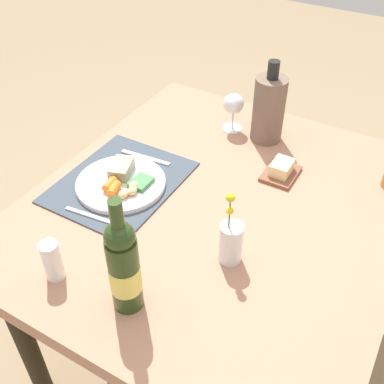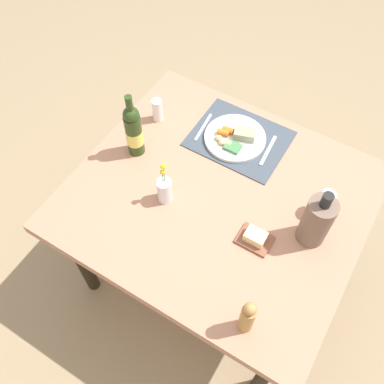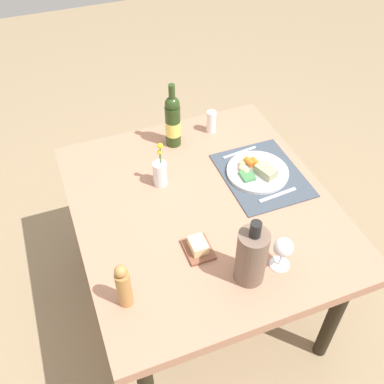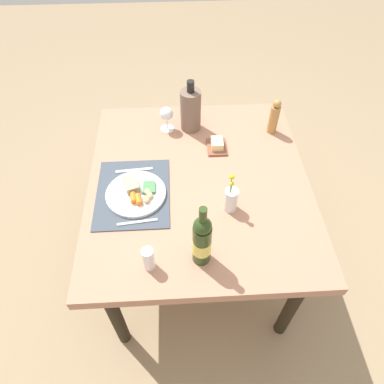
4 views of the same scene
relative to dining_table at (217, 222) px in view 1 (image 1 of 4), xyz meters
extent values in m
plane|color=#967F5F|center=(0.00, 0.00, -0.64)|extent=(8.00, 8.00, 0.00)
cube|color=tan|center=(0.00, 0.00, 0.05)|extent=(1.18, 1.06, 0.05)
cylinder|color=black|center=(-0.49, -0.43, -0.31)|extent=(0.06, 0.06, 0.66)
cylinder|color=black|center=(0.49, -0.43, -0.31)|extent=(0.06, 0.06, 0.66)
cylinder|color=black|center=(-0.49, 0.43, -0.31)|extent=(0.06, 0.06, 0.66)
cube|color=#3E4855|center=(0.07, -0.31, 0.08)|extent=(0.42, 0.34, 0.01)
cylinder|color=silver|center=(0.08, -0.30, 0.09)|extent=(0.28, 0.28, 0.02)
cube|color=#999B79|center=(0.05, -0.32, 0.12)|extent=(0.11, 0.09, 0.04)
cylinder|color=orange|center=(0.12, -0.30, 0.11)|extent=(0.06, 0.04, 0.03)
cylinder|color=orange|center=(0.13, -0.28, 0.11)|extent=(0.06, 0.04, 0.03)
ellipsoid|color=#D9C184|center=(0.09, -0.24, 0.11)|extent=(0.03, 0.03, 0.02)
ellipsoid|color=#DDB17F|center=(0.11, -0.23, 0.11)|extent=(0.03, 0.03, 0.02)
ellipsoid|color=tan|center=(0.14, -0.24, 0.11)|extent=(0.03, 0.03, 0.02)
cube|color=#44824B|center=(0.06, -0.23, 0.10)|extent=(0.07, 0.06, 0.01)
cube|color=silver|center=(-0.07, -0.31, 0.08)|extent=(0.03, 0.18, 0.00)
cube|color=silver|center=(0.24, -0.28, 0.08)|extent=(0.03, 0.18, 0.00)
cylinder|color=white|center=(0.45, -0.23, 0.13)|extent=(0.05, 0.05, 0.11)
cylinder|color=#725C4D|center=(-0.40, -0.02, 0.19)|extent=(0.11, 0.11, 0.23)
cylinder|color=black|center=(-0.40, -0.02, 0.34)|extent=(0.04, 0.04, 0.06)
cylinder|color=#283E18|center=(0.43, -0.02, 0.18)|extent=(0.07, 0.07, 0.21)
sphere|color=#283E18|center=(0.43, -0.02, 0.30)|extent=(0.07, 0.07, 0.07)
cylinder|color=#283E18|center=(0.43, -0.02, 0.35)|extent=(0.03, 0.03, 0.09)
cylinder|color=#EDDE62|center=(0.43, -0.02, 0.17)|extent=(0.07, 0.07, 0.07)
cylinder|color=silver|center=(0.18, 0.13, 0.13)|extent=(0.06, 0.06, 0.12)
cylinder|color=#3F7233|center=(0.18, 0.12, 0.18)|extent=(0.00, 0.00, 0.21)
sphere|color=yellow|center=(0.18, 0.12, 0.29)|extent=(0.02, 0.02, 0.02)
cylinder|color=#3F7233|center=(0.19, 0.12, 0.16)|extent=(0.00, 0.00, 0.17)
sphere|color=yellow|center=(0.19, 0.12, 0.25)|extent=(0.02, 0.02, 0.02)
cube|color=brown|center=(-0.22, 0.11, 0.08)|extent=(0.13, 0.10, 0.01)
cube|color=beige|center=(-0.22, 0.11, 0.11)|extent=(0.08, 0.06, 0.04)
cylinder|color=white|center=(-0.39, -0.15, 0.08)|extent=(0.08, 0.08, 0.00)
cylinder|color=white|center=(-0.39, -0.15, 0.11)|extent=(0.01, 0.01, 0.07)
sphere|color=white|center=(-0.39, -0.15, 0.18)|extent=(0.07, 0.07, 0.07)
camera|label=1|loc=(0.94, 0.46, 1.00)|focal=43.64mm
camera|label=2|loc=(-0.41, 0.88, 1.57)|focal=40.29mm
camera|label=3|loc=(-1.19, 0.51, 1.43)|focal=41.59mm
camera|label=4|loc=(1.12, -0.09, 1.32)|focal=32.46mm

